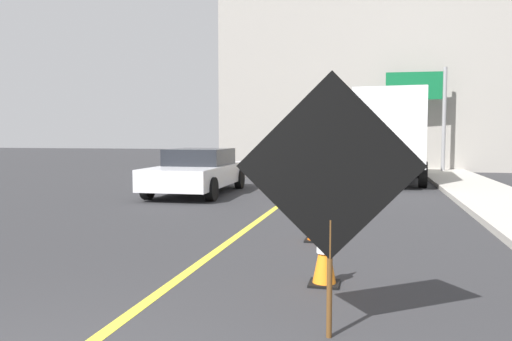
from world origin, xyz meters
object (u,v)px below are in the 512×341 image
(highway_guide_sign, at_px, (427,101))
(traffic_cone_mid_lane, at_px, (316,222))
(traffic_cone_curbside, at_px, (327,188))
(roadwork_sign, at_px, (331,172))
(traffic_cone_near_sign, at_px, (324,254))
(traffic_cone_far_lane, at_px, (325,199))
(pickup_car, at_px, (198,171))
(arrow_board_trailer, at_px, (318,175))
(box_truck, at_px, (391,135))

(highway_guide_sign, bearing_deg, traffic_cone_mid_lane, -101.55)
(traffic_cone_curbside, bearing_deg, roadwork_sign, -84.56)
(traffic_cone_near_sign, relative_size, traffic_cone_far_lane, 1.11)
(roadwork_sign, distance_m, traffic_cone_far_lane, 7.06)
(roadwork_sign, distance_m, pickup_car, 11.17)
(arrow_board_trailer, bearing_deg, traffic_cone_far_lane, -81.90)
(arrow_board_trailer, relative_size, box_truck, 0.39)
(highway_guide_sign, bearing_deg, roadwork_sign, -97.76)
(highway_guide_sign, xyz_separation_m, traffic_cone_far_lane, (-3.47, -13.33, -3.09))
(traffic_cone_curbside, bearing_deg, pickup_car, 175.12)
(roadwork_sign, distance_m, traffic_cone_near_sign, 1.90)
(roadwork_sign, height_order, traffic_cone_near_sign, roadwork_sign)
(pickup_car, bearing_deg, highway_guide_sign, 53.18)
(traffic_cone_mid_lane, bearing_deg, highway_guide_sign, 78.45)
(highway_guide_sign, relative_size, traffic_cone_far_lane, 7.37)
(arrow_board_trailer, distance_m, traffic_cone_curbside, 2.34)
(box_truck, relative_size, highway_guide_sign, 1.39)
(pickup_car, xyz_separation_m, traffic_cone_near_sign, (4.73, -8.46, -0.33))
(traffic_cone_near_sign, bearing_deg, traffic_cone_mid_lane, 99.06)
(arrow_board_trailer, bearing_deg, pickup_car, -151.08)
(roadwork_sign, height_order, box_truck, box_truck)
(arrow_board_trailer, height_order, traffic_cone_far_lane, arrow_board_trailer)
(traffic_cone_curbside, bearing_deg, highway_guide_sign, 70.86)
(roadwork_sign, bearing_deg, traffic_cone_far_lane, 95.86)
(arrow_board_trailer, distance_m, traffic_cone_mid_lane, 8.04)
(box_truck, distance_m, traffic_cone_near_sign, 13.88)
(traffic_cone_near_sign, height_order, traffic_cone_mid_lane, traffic_cone_near_sign)
(traffic_cone_curbside, bearing_deg, box_truck, 71.36)
(traffic_cone_curbside, bearing_deg, arrow_board_trailer, 102.46)
(arrow_board_trailer, distance_m, box_truck, 4.34)
(arrow_board_trailer, xyz_separation_m, traffic_cone_mid_lane, (0.85, -8.00, -0.15))
(highway_guide_sign, height_order, traffic_cone_mid_lane, highway_guide_sign)
(highway_guide_sign, height_order, traffic_cone_curbside, highway_guide_sign)
(box_truck, bearing_deg, arrow_board_trailer, -125.61)
(arrow_board_trailer, xyz_separation_m, pickup_car, (-3.50, -1.94, 0.22))
(arrow_board_trailer, bearing_deg, highway_guide_sign, 63.34)
(box_truck, distance_m, traffic_cone_far_lane, 8.65)
(box_truck, bearing_deg, traffic_cone_mid_lane, -97.81)
(highway_guide_sign, bearing_deg, traffic_cone_far_lane, -104.60)
(roadwork_sign, relative_size, highway_guide_sign, 0.47)
(highway_guide_sign, distance_m, traffic_cone_curbside, 11.66)
(traffic_cone_near_sign, height_order, traffic_cone_curbside, traffic_cone_near_sign)
(roadwork_sign, bearing_deg, traffic_cone_mid_lane, 98.35)
(traffic_cone_near_sign, bearing_deg, pickup_car, 119.20)
(roadwork_sign, relative_size, traffic_cone_far_lane, 3.44)
(arrow_board_trailer, bearing_deg, traffic_cone_near_sign, -83.26)
(traffic_cone_mid_lane, xyz_separation_m, traffic_cone_far_lane, (-0.13, 3.00, -0.00))
(traffic_cone_near_sign, xyz_separation_m, traffic_cone_far_lane, (-0.52, 5.40, -0.04))
(box_truck, height_order, traffic_cone_mid_lane, box_truck)
(traffic_cone_far_lane, bearing_deg, pickup_car, 143.99)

